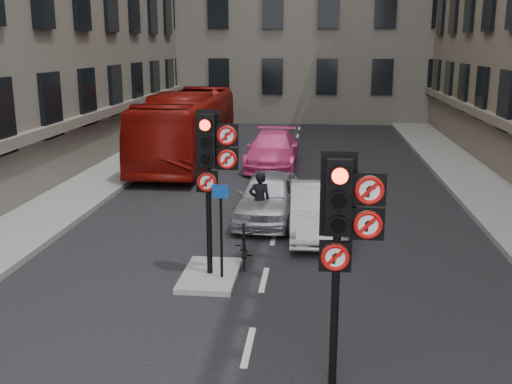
% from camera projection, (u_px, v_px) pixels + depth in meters
% --- Properties ---
extents(pavement_left, '(3.00, 50.00, 0.16)m').
position_uv_depth(pavement_left, '(74.00, 192.00, 20.57)').
color(pavement_left, gray).
rests_on(pavement_left, ground).
extents(pavement_right, '(3.00, 50.00, 0.16)m').
position_uv_depth(pavement_right, '(507.00, 203.00, 19.14)').
color(pavement_right, gray).
rests_on(pavement_right, ground).
extents(centre_island, '(1.20, 2.00, 0.12)m').
position_uv_depth(centre_island, '(210.00, 275.00, 13.22)').
color(centre_island, gray).
rests_on(centre_island, ground).
extents(signal_near, '(0.91, 0.40, 3.58)m').
position_uv_depth(signal_near, '(344.00, 222.00, 8.48)').
color(signal_near, black).
rests_on(signal_near, ground).
extents(signal_far, '(0.91, 0.40, 3.58)m').
position_uv_depth(signal_far, '(212.00, 158.00, 12.57)').
color(signal_far, black).
rests_on(signal_far, centre_island).
extents(car_silver, '(1.94, 4.23, 1.40)m').
position_uv_depth(car_silver, '(269.00, 197.00, 17.42)').
color(car_silver, '#B6B9BF').
rests_on(car_silver, ground).
extents(car_white, '(1.57, 4.12, 1.34)m').
position_uv_depth(car_white, '(317.00, 210.00, 16.13)').
color(car_white, silver).
rests_on(car_white, ground).
extents(car_pink, '(2.05, 4.99, 1.45)m').
position_uv_depth(car_pink, '(272.00, 150.00, 24.85)').
color(car_pink, '#F04696').
rests_on(car_pink, ground).
extents(bus_red, '(2.59, 10.89, 3.03)m').
position_uv_depth(bus_red, '(187.00, 127.00, 25.83)').
color(bus_red, maroon).
rests_on(bus_red, ground).
extents(motorcycle, '(0.61, 1.53, 0.89)m').
position_uv_depth(motorcycle, '(244.00, 245.00, 14.03)').
color(motorcycle, black).
rests_on(motorcycle, ground).
extents(motorcyclist, '(0.68, 0.52, 1.65)m').
position_uv_depth(motorcyclist, '(260.00, 201.00, 16.45)').
color(motorcyclist, black).
rests_on(motorcyclist, ground).
extents(info_sign, '(0.36, 0.12, 2.06)m').
position_uv_depth(info_sign, '(221.00, 218.00, 12.63)').
color(info_sign, black).
rests_on(info_sign, centre_island).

